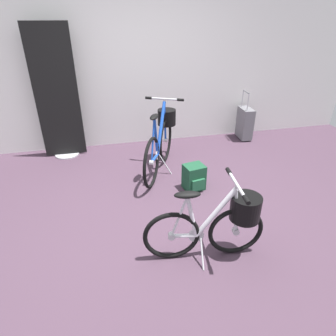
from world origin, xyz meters
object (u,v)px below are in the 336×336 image
(floor_banner_stand, at_px, (58,101))
(folding_bike_foreground, at_px, (219,222))
(rolling_suitcase, at_px, (245,123))
(display_bike_left, at_px, (161,139))
(backpack_on_floor, at_px, (194,177))

(floor_banner_stand, bearing_deg, folding_bike_foreground, -59.50)
(floor_banner_stand, height_order, folding_bike_foreground, floor_banner_stand)
(folding_bike_foreground, xyz_separation_m, rolling_suitcase, (1.50, 2.52, -0.09))
(display_bike_left, distance_m, backpack_on_floor, 0.76)
(folding_bike_foreground, distance_m, display_bike_left, 1.78)
(display_bike_left, bearing_deg, rolling_suitcase, 24.54)
(display_bike_left, distance_m, rolling_suitcase, 1.81)
(floor_banner_stand, relative_size, folding_bike_foreground, 1.76)
(floor_banner_stand, relative_size, rolling_suitcase, 2.26)
(folding_bike_foreground, height_order, backpack_on_floor, folding_bike_foreground)
(folding_bike_foreground, height_order, rolling_suitcase, rolling_suitcase)
(floor_banner_stand, bearing_deg, rolling_suitcase, -0.07)
(display_bike_left, xyz_separation_m, rolling_suitcase, (1.64, 0.75, -0.16))
(floor_banner_stand, xyz_separation_m, backpack_on_floor, (1.63, -1.40, -0.69))
(floor_banner_stand, xyz_separation_m, rolling_suitcase, (2.99, -0.00, -0.57))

